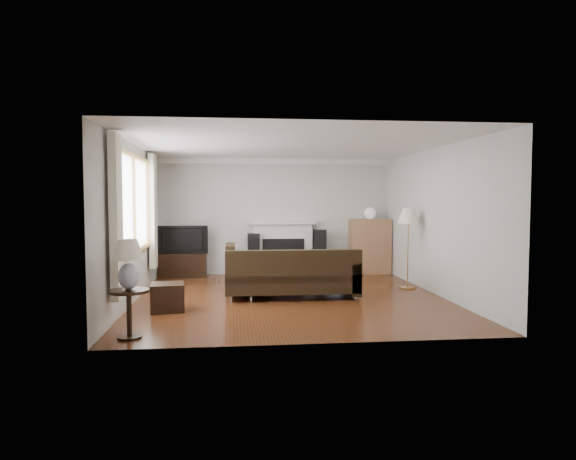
{
  "coord_description": "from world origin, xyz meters",
  "views": [
    {
      "loc": [
        -0.95,
        -8.37,
        1.63
      ],
      "look_at": [
        0.0,
        0.3,
        1.1
      ],
      "focal_mm": 32.0,
      "sensor_mm": 36.0,
      "label": 1
    }
  ],
  "objects": [
    {
      "name": "curtain_far",
      "position": [
        -2.4,
        1.32,
        1.4
      ],
      "size": [
        0.1,
        0.35,
        2.1
      ],
      "primitive_type": "cube",
      "color": "silver",
      "rests_on": "room"
    },
    {
      "name": "side_table",
      "position": [
        -2.15,
        -2.29,
        0.29
      ],
      "size": [
        0.46,
        0.46,
        0.57
      ],
      "primitive_type": "cube",
      "color": "black",
      "rests_on": "ground"
    },
    {
      "name": "tv_stand",
      "position": [
        -1.98,
        2.5,
        0.24
      ],
      "size": [
        0.98,
        0.44,
        0.49
      ],
      "primitive_type": "cube",
      "color": "black",
      "rests_on": "ground"
    },
    {
      "name": "speaker_right",
      "position": [
        0.94,
        2.55,
        0.48
      ],
      "size": [
        0.29,
        0.34,
        0.96
      ],
      "primitive_type": "cube",
      "rotation": [
        0.0,
        0.0,
        -0.09
      ],
      "color": "black",
      "rests_on": "ground"
    },
    {
      "name": "coffee_table",
      "position": [
        0.17,
        1.43,
        0.2
      ],
      "size": [
        1.08,
        0.68,
        0.4
      ],
      "primitive_type": "cube",
      "rotation": [
        0.0,
        0.0,
        0.13
      ],
      "color": "#987B48",
      "rests_on": "ground"
    },
    {
      "name": "curtain_near",
      "position": [
        -2.4,
        -1.72,
        1.4
      ],
      "size": [
        0.1,
        0.35,
        2.1
      ],
      "primitive_type": "cube",
      "color": "silver",
      "rests_on": "room"
    },
    {
      "name": "bookshelf",
      "position": [
        2.04,
        2.51,
        0.6
      ],
      "size": [
        0.87,
        0.41,
        1.19
      ],
      "primitive_type": "cube",
      "color": "#9D6D49",
      "rests_on": "ground"
    },
    {
      "name": "room",
      "position": [
        0.0,
        0.0,
        1.25
      ],
      "size": [
        5.1,
        5.6,
        2.54
      ],
      "color": "#502711",
      "rests_on": "ground"
    },
    {
      "name": "sectional_sofa",
      "position": [
        0.03,
        0.01,
        0.38
      ],
      "size": [
        2.37,
        1.73,
        0.76
      ],
      "primitive_type": "cube",
      "color": "black",
      "rests_on": "ground"
    },
    {
      "name": "speaker_left",
      "position": [
        -0.49,
        2.55,
        0.45
      ],
      "size": [
        0.25,
        0.3,
        0.89
      ],
      "primitive_type": "cube",
      "rotation": [
        0.0,
        0.0,
        0.01
      ],
      "color": "black",
      "rests_on": "ground"
    },
    {
      "name": "footstool",
      "position": [
        -1.89,
        -0.82,
        0.2
      ],
      "size": [
        0.52,
        0.52,
        0.4
      ],
      "primitive_type": "cube",
      "rotation": [
        0.0,
        0.0,
        0.11
      ],
      "color": "black",
      "rests_on": "ground"
    },
    {
      "name": "table_lamp",
      "position": [
        -2.15,
        -2.29,
        0.87
      ],
      "size": [
        0.36,
        0.36,
        0.58
      ],
      "primitive_type": "cube",
      "color": "silver",
      "rests_on": "side_table"
    },
    {
      "name": "window",
      "position": [
        -2.45,
        -0.2,
        1.55
      ],
      "size": [
        0.12,
        2.74,
        1.54
      ],
      "primitive_type": "cube",
      "color": "brown",
      "rests_on": "room"
    },
    {
      "name": "floor_lamp",
      "position": [
        2.22,
        0.59,
        0.73
      ],
      "size": [
        0.45,
        0.45,
        1.46
      ],
      "primitive_type": "cube",
      "rotation": [
        0.0,
        0.0,
        0.21
      ],
      "color": "#A57839",
      "rests_on": "ground"
    },
    {
      "name": "fireplace",
      "position": [
        0.15,
        2.64,
        0.57
      ],
      "size": [
        1.4,
        0.26,
        1.15
      ],
      "primitive_type": "cube",
      "color": "white",
      "rests_on": "room"
    },
    {
      "name": "television",
      "position": [
        -1.96,
        2.5,
        0.78
      ],
      "size": [
        1.02,
        0.13,
        0.59
      ],
      "primitive_type": "imported",
      "color": "black",
      "rests_on": "tv_stand"
    },
    {
      "name": "globe_lamp",
      "position": [
        2.04,
        2.51,
        1.31
      ],
      "size": [
        0.25,
        0.25,
        0.25
      ],
      "primitive_type": "sphere",
      "color": "white",
      "rests_on": "bookshelf"
    }
  ]
}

